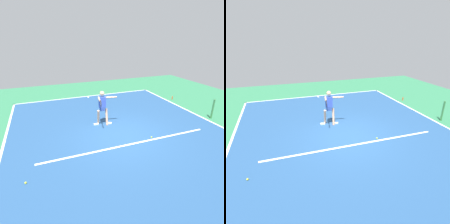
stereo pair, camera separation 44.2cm
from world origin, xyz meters
The scene contains 12 objects.
ground_plane centered at (0.00, 0.00, 0.00)m, with size 21.50×21.50×0.00m, color #2D754C.
court_surface centered at (0.00, 0.00, 0.00)m, with size 9.83×12.65×0.00m, color navy.
court_line_baseline_near centered at (0.00, -6.28, 0.00)m, with size 9.83×0.10×0.01m, color white.
court_line_sideline_left centered at (-4.86, 0.00, 0.00)m, with size 0.10×12.65×0.01m, color white.
court_line_sideline_right centered at (4.86, 0.00, 0.00)m, with size 0.10×12.65×0.01m, color white.
court_line_service centered at (0.00, 0.80, 0.00)m, with size 7.37×0.10×0.01m, color white.
court_line_centre_mark centered at (0.00, -6.08, 0.00)m, with size 0.10×0.30×0.01m, color white.
net_post centered at (-5.21, 0.00, 0.54)m, with size 0.09×0.09×1.07m, color #38753D.
tennis_player centered at (0.46, -1.37, 0.99)m, with size 1.15×1.21×1.74m.
tennis_ball_near_service_line centered at (-1.10, 0.65, 0.03)m, with size 0.07×0.07×0.07m, color yellow.
tennis_ball_by_sideline centered at (3.94, 1.65, 0.03)m, with size 0.07×0.07×0.07m, color yellow.
water_bottle centered at (-5.34, -3.44, 0.11)m, with size 0.07×0.07×0.22m, color #D84C1E.
Camera 2 is at (2.72, 6.92, 4.16)m, focal length 30.40 mm.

